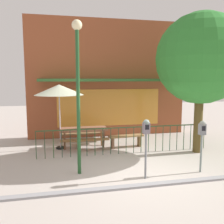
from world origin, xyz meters
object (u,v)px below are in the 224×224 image
Objects in this scene: parking_meter_far at (202,133)px; street_lamp at (78,77)px; picnic_table_left at (84,132)px; patio_umbrella at (59,90)px; parking_meter_near at (146,133)px; street_tree at (201,59)px; patio_bench at (126,138)px.

parking_meter_far is 3.81m from street_lamp.
picnic_table_left is 1.87m from patio_umbrella.
parking_meter_near is 1.08× the size of parking_meter_far.
street_tree is at bearing 35.55° from parking_meter_near.
parking_meter_near is 0.32× the size of street_tree.
street_lamp is at bearing -130.74° from patio_bench.
parking_meter_near is 3.95m from street_tree.
patio_umbrella is at bearing 162.38° from street_tree.
picnic_table_left is 3.71m from parking_meter_near.
parking_meter_far is 3.04m from street_tree.
parking_meter_near is at bearing -23.75° from street_lamp.
patio_umbrella is at bearing 100.00° from street_lamp.
patio_bench is 3.26m from parking_meter_near.
picnic_table_left is 0.37× the size of street_tree.
patio_umbrella is at bearing 122.07° from parking_meter_near.
street_lamp reaches higher than patio_bench.
street_lamp reaches higher than parking_meter_far.
parking_meter_far is at bearing -118.59° from street_tree.
parking_meter_far is 0.36× the size of street_lamp.
picnic_table_left is at bearing 159.69° from street_tree.
parking_meter_near is 1.71m from parking_meter_far.
picnic_table_left is 3.43m from street_lamp.
picnic_table_left is 1.28× the size of patio_bench.
picnic_table_left is at bearing 169.63° from patio_bench.
patio_umbrella reaches higher than patio_bench.
patio_bench is at bearing -8.38° from patio_umbrella.
picnic_table_left is 1.13× the size of parking_meter_near.
patio_umbrella is 0.58× the size of street_lamp.
parking_meter_far is 0.30× the size of street_tree.
street_tree reaches higher than patio_bench.
picnic_table_left is at bearing 132.08° from parking_meter_far.
street_lamp reaches higher than picnic_table_left.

